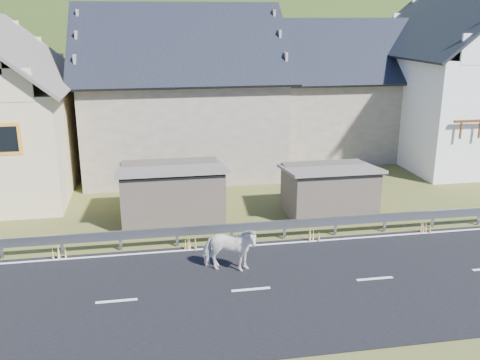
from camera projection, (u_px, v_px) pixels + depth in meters
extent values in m
plane|color=#4D4F1E|center=(251.00, 291.00, 16.25)|extent=(160.00, 160.00, 0.00)
cube|color=black|center=(251.00, 290.00, 16.25)|extent=(60.00, 7.00, 0.04)
cube|color=silver|center=(251.00, 289.00, 16.24)|extent=(60.00, 6.60, 0.01)
cube|color=#93969B|center=(232.00, 228.00, 19.55)|extent=(28.00, 0.08, 0.34)
cube|color=#93969B|center=(1.00, 249.00, 18.30)|extent=(0.10, 0.06, 0.70)
cube|color=#93969B|center=(62.00, 245.00, 18.64)|extent=(0.10, 0.06, 0.70)
cube|color=#93969B|center=(121.00, 241.00, 18.97)|extent=(0.10, 0.06, 0.70)
cube|color=#93969B|center=(177.00, 237.00, 19.30)|extent=(0.10, 0.06, 0.70)
cube|color=#93969B|center=(232.00, 234.00, 19.64)|extent=(0.10, 0.06, 0.70)
cube|color=#93969B|center=(284.00, 230.00, 19.97)|extent=(0.10, 0.06, 0.70)
cube|color=#93969B|center=(335.00, 227.00, 20.30)|extent=(0.10, 0.06, 0.70)
cube|color=#93969B|center=(385.00, 223.00, 20.63)|extent=(0.10, 0.06, 0.70)
cube|color=#93969B|center=(433.00, 220.00, 20.97)|extent=(0.10, 0.06, 0.70)
cube|color=#93969B|center=(479.00, 217.00, 21.30)|extent=(0.10, 0.06, 0.70)
cube|color=brown|center=(172.00, 194.00, 21.72)|extent=(4.30, 3.30, 2.40)
cube|color=brown|center=(329.00, 191.00, 22.36)|extent=(3.80, 2.90, 2.20)
cube|color=orange|center=(4.00, 139.00, 20.93)|extent=(1.30, 0.12, 1.30)
cube|color=tan|center=(181.00, 121.00, 29.49)|extent=(10.00, 9.00, 5.00)
cube|color=tan|center=(341.00, 113.00, 33.09)|extent=(9.00, 8.00, 4.60)
cube|color=white|center=(458.00, 107.00, 31.06)|extent=(8.00, 10.00, 6.00)
ellipsoid|color=#283A15|center=(168.00, 99.00, 192.48)|extent=(440.00, 280.00, 260.00)
imported|color=white|center=(229.00, 249.00, 17.23)|extent=(1.34, 1.98, 1.53)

